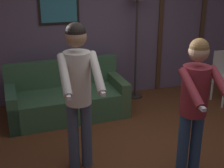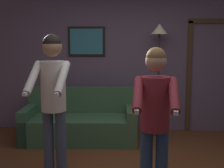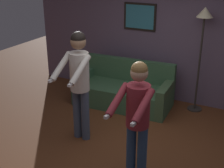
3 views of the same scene
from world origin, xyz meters
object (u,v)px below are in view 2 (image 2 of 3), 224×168
Objects in this scene: torchiere_lamp at (159,46)px; couch at (80,124)px; person_standing_right at (155,112)px; person_standing_left at (53,92)px.

couch is at bearing -162.96° from torchiere_lamp.
person_standing_right is at bearing -95.68° from torchiere_lamp.
couch is at bearing 119.05° from person_standing_right.
person_standing_right is at bearing -60.95° from couch.
torchiere_lamp is at bearing 17.04° from couch.
couch is 2.40m from person_standing_right.
person_standing_right reaches higher than couch.
person_standing_left is 1.08× the size of person_standing_right.
torchiere_lamp is at bearing 53.15° from person_standing_left.
torchiere_lamp is 1.11× the size of person_standing_left.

